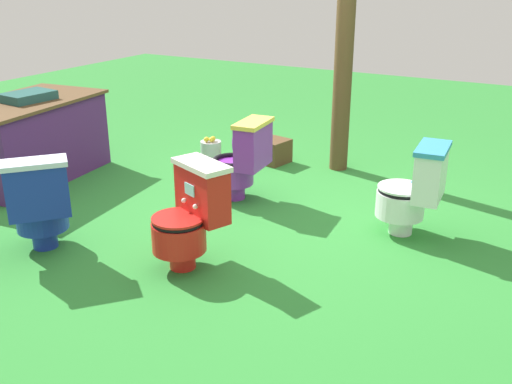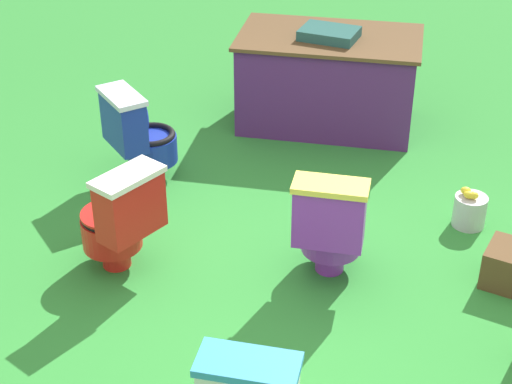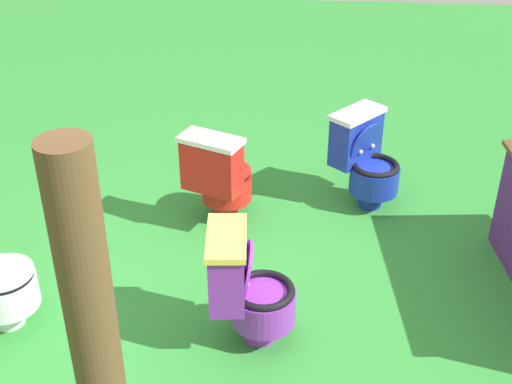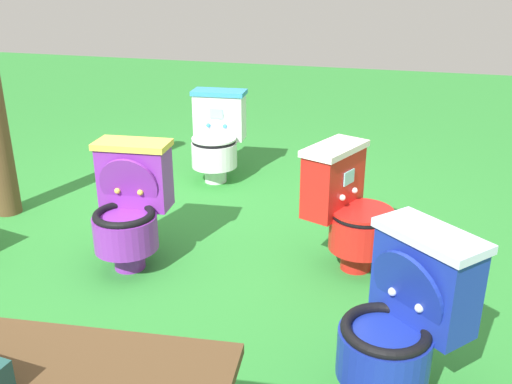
# 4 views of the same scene
# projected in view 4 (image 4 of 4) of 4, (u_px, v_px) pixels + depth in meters

# --- Properties ---
(ground) EXTENTS (14.00, 14.00, 0.00)m
(ground) POSITION_uv_depth(u_px,v_px,m) (186.00, 240.00, 3.71)
(ground) COLOR #2D8433
(toilet_purple) EXTENTS (0.45, 0.53, 0.73)m
(toilet_purple) POSITION_uv_depth(u_px,v_px,m) (130.00, 205.00, 3.31)
(toilet_purple) COLOR purple
(toilet_purple) RESTS_ON ground
(toilet_white) EXTENTS (0.45, 0.52, 0.73)m
(toilet_white) POSITION_uv_depth(u_px,v_px,m) (217.00, 136.00, 4.66)
(toilet_white) COLOR white
(toilet_white) RESTS_ON ground
(toilet_red) EXTENTS (0.61, 0.56, 0.73)m
(toilet_red) POSITION_uv_depth(u_px,v_px,m) (348.00, 208.00, 3.28)
(toilet_red) COLOR red
(toilet_red) RESTS_ON ground
(toilet_blue) EXTENTS (0.63, 0.64, 0.73)m
(toilet_blue) POSITION_uv_depth(u_px,v_px,m) (403.00, 317.00, 2.25)
(toilet_blue) COLOR #192D9E
(toilet_blue) RESTS_ON ground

